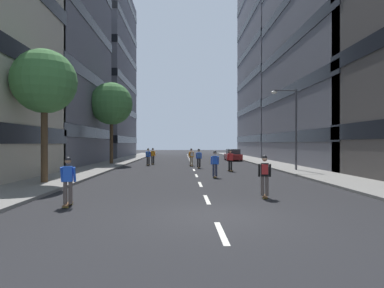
% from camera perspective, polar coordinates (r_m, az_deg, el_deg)
% --- Properties ---
extents(ground_plane, '(156.68, 156.68, 0.00)m').
position_cam_1_polar(ground_plane, '(36.60, -0.11, -3.45)').
color(ground_plane, black).
extents(sidewalk_left, '(3.41, 71.81, 0.14)m').
position_cam_1_polar(sidewalk_left, '(40.56, -12.41, -3.01)').
color(sidewalk_left, gray).
rests_on(sidewalk_left, ground_plane).
extents(sidewalk_right, '(3.41, 71.81, 0.14)m').
position_cam_1_polar(sidewalk_right, '(40.97, 11.82, -2.97)').
color(sidewalk_right, gray).
rests_on(sidewalk_right, ground_plane).
extents(lane_markings, '(0.16, 62.20, 0.01)m').
position_cam_1_polar(lane_markings, '(38.49, -0.18, -3.27)').
color(lane_markings, silver).
rests_on(lane_markings, ground_plane).
extents(building_left_mid, '(16.64, 17.59, 22.45)m').
position_cam_1_polar(building_left_mid, '(40.22, -28.23, 13.10)').
color(building_left_mid, slate).
rests_on(building_left_mid, ground_plane).
extents(building_left_far, '(16.64, 19.81, 28.79)m').
position_cam_1_polar(building_left_far, '(61.38, -18.60, 11.58)').
color(building_left_far, slate).
rests_on(building_left_far, ground_plane).
extents(building_right_mid, '(16.64, 23.35, 29.39)m').
position_cam_1_polar(building_right_mid, '(42.02, 27.45, 17.43)').
color(building_right_mid, slate).
rests_on(building_right_mid, ground_plane).
extents(building_right_far, '(16.64, 20.58, 35.54)m').
position_cam_1_polar(building_right_far, '(62.72, 17.08, 14.49)').
color(building_right_far, slate).
rests_on(building_right_far, ground_plane).
extents(parked_car_near, '(1.82, 4.40, 1.52)m').
position_cam_1_polar(parked_car_near, '(43.97, 7.02, -1.94)').
color(parked_car_near, maroon).
rests_on(parked_car_near, ground_plane).
extents(street_tree_near, '(4.49, 4.49, 8.61)m').
position_cam_1_polar(street_tree_near, '(36.72, -13.62, 6.69)').
color(street_tree_near, '#4C3823').
rests_on(street_tree_near, sidewalk_left).
extents(street_tree_mid, '(3.49, 3.49, 7.27)m').
position_cam_1_polar(street_tree_mid, '(20.23, -23.93, 9.64)').
color(street_tree_mid, '#4C3823').
rests_on(street_tree_mid, sidewalk_left).
extents(streetlamp_right, '(2.13, 0.30, 6.50)m').
position_cam_1_polar(streetlamp_right, '(28.15, 16.66, 3.91)').
color(streetlamp_right, '#3F3F44').
rests_on(streetlamp_right, sidewalk_right).
extents(skater_0, '(0.56, 0.92, 1.78)m').
position_cam_1_polar(skater_0, '(14.20, 12.33, -4.95)').
color(skater_0, brown).
rests_on(skater_0, ground_plane).
extents(skater_1, '(0.54, 0.91, 1.78)m').
position_cam_1_polar(skater_1, '(22.09, 3.93, -3.22)').
color(skater_1, brown).
rests_on(skater_1, ground_plane).
extents(skater_2, '(0.54, 0.91, 1.78)m').
position_cam_1_polar(skater_2, '(36.26, -6.72, -1.92)').
color(skater_2, brown).
rests_on(skater_2, ground_plane).
extents(skater_3, '(0.55, 0.91, 1.78)m').
position_cam_1_polar(skater_3, '(12.83, -20.45, -5.63)').
color(skater_3, brown).
rests_on(skater_3, ground_plane).
extents(skater_4, '(0.55, 0.92, 1.78)m').
position_cam_1_polar(skater_4, '(34.40, -7.51, -1.98)').
color(skater_4, brown).
rests_on(skater_4, ground_plane).
extents(skater_5, '(0.54, 0.91, 1.78)m').
position_cam_1_polar(skater_5, '(30.43, 1.17, -2.25)').
color(skater_5, brown).
rests_on(skater_5, ground_plane).
extents(skater_6, '(0.57, 0.92, 1.78)m').
position_cam_1_polar(skater_6, '(27.16, 6.56, -2.60)').
color(skater_6, brown).
rests_on(skater_6, ground_plane).
extents(skater_7, '(0.57, 0.92, 1.78)m').
position_cam_1_polar(skater_7, '(33.16, -0.10, -2.06)').
color(skater_7, brown).
rests_on(skater_7, ground_plane).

